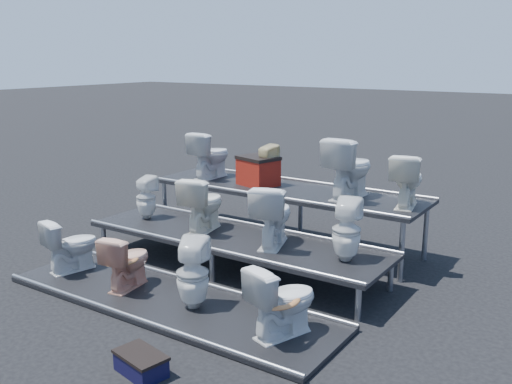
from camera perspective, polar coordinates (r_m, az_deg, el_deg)
The scene contains 18 objects.
ground at distance 7.67m, azimuth -2.16°, elevation -7.76°, with size 80.00×80.00×0.00m, color black.
tier_front at distance 6.74m, azimuth -8.76°, elevation -10.78°, with size 4.20×1.20×0.06m, color black.
tier_mid at distance 7.59m, azimuth -2.18°, elevation -6.14°, with size 4.20×1.20×0.46m, color black.
tier_back at distance 8.57m, azimuth 2.91°, elevation -2.44°, with size 4.20×1.20×0.86m, color black.
toilet_0 at distance 7.75m, azimuth -17.98°, elevation -5.03°, with size 0.39×0.68×0.69m, color silver.
toilet_1 at distance 7.02m, azimuth -12.77°, elevation -6.71°, with size 0.38×0.66×0.67m, color #DC9F82.
toilet_2 at distance 6.34m, azimuth -6.35°, elevation -8.09°, with size 0.36×0.37×0.80m, color silver.
toilet_3 at distance 5.73m, azimuth 2.69°, elevation -10.74°, with size 0.42×0.73×0.74m, color silver.
toilet_4 at distance 8.42m, azimuth -10.94°, elevation -0.54°, with size 0.28×0.29×0.63m, color silver.
toilet_5 at distance 7.71m, azimuth -5.32°, elevation -1.16°, with size 0.42×0.74×0.75m, color white.
toilet_6 at distance 7.09m, azimuth 1.66°, elevation -2.28°, with size 0.44×0.77×0.79m, color silver.
toilet_7 at distance 6.64m, azimuth 9.05°, elevation -3.77°, with size 0.33×0.34×0.74m, color silver.
toilet_8 at distance 9.17m, azimuth -4.59°, elevation 3.73°, with size 0.42×0.73×0.74m, color silver.
toilet_9 at distance 8.56m, azimuth 1.12°, elevation 2.68°, with size 0.28×0.29×0.63m, color #D1C189.
toilet_10 at distance 7.91m, azimuth 9.33°, elevation 2.43°, with size 0.48×0.83×0.85m, color silver.
toilet_11 at distance 7.64m, azimuth 14.86°, elevation 1.18°, with size 0.39×0.69×0.70m, color white.
red_crate at distance 8.63m, azimuth 0.22°, elevation 1.98°, with size 0.55×0.44×0.39m, color maroon.
step_stool at distance 5.43m, azimuth -11.42°, elevation -16.59°, with size 0.47×0.28×0.17m, color black.
Camera 1 is at (4.20, -5.79, 2.79)m, focal length 40.00 mm.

